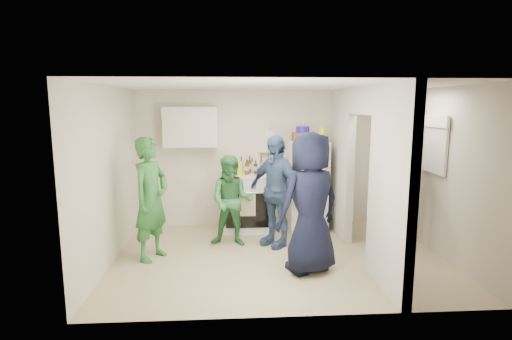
{
  "coord_description": "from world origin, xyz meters",
  "views": [
    {
      "loc": [
        -0.69,
        -5.62,
        2.24
      ],
      "look_at": [
        -0.31,
        0.4,
        1.25
      ],
      "focal_mm": 28.0,
      "sensor_mm": 36.0,
      "label": 1
    }
  ],
  "objects": [
    {
      "name": "spice_shelf",
      "position": [
        0.0,
        1.65,
        1.35
      ],
      "size": [
        0.35,
        0.08,
        0.03
      ],
      "primitive_type": "cube",
      "color": "olive",
      "rests_on": "wall_back"
    },
    {
      "name": "bottle_b",
      "position": [
        -0.61,
        1.29,
        1.14
      ],
      "size": [
        0.07,
        0.07,
        0.25
      ],
      "primitive_type": "cylinder",
      "color": "#143D15",
      "rests_on": "stove"
    },
    {
      "name": "person_green_center",
      "position": [
        -0.69,
        0.56,
        0.73
      ],
      "size": [
        0.78,
        0.65,
        1.46
      ],
      "primitive_type": "imported",
      "rotation": [
        0.0,
        0.0,
        -0.16
      ],
      "color": "#3A8446",
      "rests_on": "floor"
    },
    {
      "name": "bottle_g",
      "position": [
        -0.15,
        1.49,
        1.18
      ],
      "size": [
        0.06,
        0.06,
        0.31
      ],
      "primitive_type": "cylinder",
      "color": "olive",
      "rests_on": "stove"
    },
    {
      "name": "person_green_left",
      "position": [
        -1.85,
        0.07,
        0.9
      ],
      "size": [
        0.68,
        0.78,
        1.79
      ],
      "primitive_type": "imported",
      "rotation": [
        0.0,
        0.0,
        1.1
      ],
      "color": "#2F742E",
      "rests_on": "floor"
    },
    {
      "name": "stove",
      "position": [
        -0.42,
        1.37,
        0.51
      ],
      "size": [
        0.86,
        0.71,
        1.02
      ],
      "primitive_type": "cube",
      "color": "white",
      "rests_on": "floor"
    },
    {
      "name": "upper_cabinet",
      "position": [
        -1.4,
        1.52,
        1.85
      ],
      "size": [
        0.95,
        0.34,
        0.7
      ],
      "primitive_type": "cube",
      "color": "silver",
      "rests_on": "wall_back"
    },
    {
      "name": "wicker_basket",
      "position": [
        0.58,
        1.39,
        1.68
      ],
      "size": [
        0.35,
        0.25,
        0.15
      ],
      "primitive_type": "cube",
      "color": "brown",
      "rests_on": "fridge"
    },
    {
      "name": "red_cup",
      "position": [
        -0.2,
        1.17,
        1.08
      ],
      "size": [
        0.09,
        0.09,
        0.12
      ],
      "primitive_type": "cylinder",
      "color": "#AF0B2B",
      "rests_on": "stove"
    },
    {
      "name": "ceiling",
      "position": [
        0.0,
        0.0,
        2.5
      ],
      "size": [
        4.8,
        4.8,
        0.0
      ],
      "primitive_type": "plane",
      "rotation": [
        3.14,
        0.0,
        0.0
      ],
      "color": "white",
      "rests_on": "wall_back"
    },
    {
      "name": "bottle_a",
      "position": [
        -0.72,
        1.51,
        1.15
      ],
      "size": [
        0.07,
        0.07,
        0.25
      ],
      "primitive_type": "cylinder",
      "color": "#895F1B",
      "rests_on": "stove"
    },
    {
      "name": "nook_window",
      "position": [
        2.38,
        0.2,
        1.65
      ],
      "size": [
        0.03,
        0.7,
        0.8
      ],
      "primitive_type": "cube",
      "color": "black",
      "rests_on": "wall_right"
    },
    {
      "name": "bottle_c",
      "position": [
        -0.51,
        1.51,
        1.17
      ],
      "size": [
        0.06,
        0.06,
        0.3
      ],
      "primitive_type": "cylinder",
      "color": "#B0B7BF",
      "rests_on": "stove"
    },
    {
      "name": "bottle_d",
      "position": [
        -0.41,
        1.33,
        1.16
      ],
      "size": [
        0.08,
        0.08,
        0.27
      ],
      "primitive_type": "cylinder",
      "color": "#633411",
      "rests_on": "stove"
    },
    {
      "name": "person_denim",
      "position": [
        0.0,
        0.52,
        0.89
      ],
      "size": [
        1.01,
        1.07,
        1.78
      ],
      "primitive_type": "imported",
      "rotation": [
        0.0,
        0.0,
        -0.85
      ],
      "color": "#3C5483",
      "rests_on": "floor"
    },
    {
      "name": "partition_pier_back",
      "position": [
        1.2,
        1.1,
        1.25
      ],
      "size": [
        0.12,
        1.2,
        2.5
      ],
      "primitive_type": "cube",
      "color": "silver",
      "rests_on": "floor"
    },
    {
      "name": "wall_left",
      "position": [
        -2.4,
        0.0,
        1.25
      ],
      "size": [
        0.0,
        3.4,
        3.4
      ],
      "primitive_type": "plane",
      "rotation": [
        1.57,
        0.0,
        1.57
      ],
      "color": "silver",
      "rests_on": "floor"
    },
    {
      "name": "bottle_h",
      "position": [
        -0.73,
        1.24,
        1.17
      ],
      "size": [
        0.07,
        0.07,
        0.29
      ],
      "primitive_type": "cylinder",
      "color": "#B9BBC6",
      "rests_on": "stove"
    },
    {
      "name": "wall_right",
      "position": [
        2.4,
        0.0,
        1.25
      ],
      "size": [
        0.0,
        3.4,
        3.4
      ],
      "primitive_type": "plane",
      "rotation": [
        1.57,
        0.0,
        -1.57
      ],
      "color": "silver",
      "rests_on": "floor"
    },
    {
      "name": "fridge",
      "position": [
        0.68,
        1.34,
        0.8
      ],
      "size": [
        0.66,
        0.64,
        1.6
      ],
      "primitive_type": "cube",
      "color": "white",
      "rests_on": "floor"
    },
    {
      "name": "partition_pier_front",
      "position": [
        1.2,
        -1.1,
        1.25
      ],
      "size": [
        0.12,
        1.2,
        2.5
      ],
      "primitive_type": "cube",
      "color": "silver",
      "rests_on": "floor"
    },
    {
      "name": "yellow_cup_stack_stove",
      "position": [
        -0.54,
        1.15,
        1.14
      ],
      "size": [
        0.09,
        0.09,
        0.25
      ],
      "primitive_type": "cylinder",
      "color": "#CED812",
      "rests_on": "stove"
    },
    {
      "name": "bottle_f",
      "position": [
        -0.26,
        1.37,
        1.15
      ],
      "size": [
        0.07,
        0.07,
        0.25
      ],
      "primitive_type": "cylinder",
      "color": "#13341E",
      "rests_on": "stove"
    },
    {
      "name": "nook_valance",
      "position": [
        2.34,
        0.2,
        2.0
      ],
      "size": [
        0.04,
        0.82,
        0.18
      ],
      "primitive_type": "cube",
      "color": "white",
      "rests_on": "wall_right"
    },
    {
      "name": "bottle_e",
      "position": [
        -0.31,
        1.54,
        1.16
      ],
      "size": [
        0.06,
        0.06,
        0.27
      ],
      "primitive_type": "cylinder",
      "color": "silver",
      "rests_on": "stove"
    },
    {
      "name": "wall_clock",
      "position": [
        0.05,
        1.68,
        1.7
      ],
      "size": [
        0.22,
        0.02,
        0.22
      ],
      "primitive_type": "cylinder",
      "rotation": [
        1.57,
        0.0,
        0.0
      ],
      "color": "white",
      "rests_on": "wall_back"
    },
    {
      "name": "floor",
      "position": [
        0.0,
        0.0,
        0.0
      ],
      "size": [
        4.8,
        4.8,
        0.0
      ],
      "primitive_type": "plane",
      "color": "tan",
      "rests_on": "ground"
    },
    {
      "name": "bottle_i",
      "position": [
        -0.36,
        1.48,
        1.17
      ],
      "size": [
        0.06,
        0.06,
        0.31
      ],
      "primitive_type": "cylinder",
      "color": "#613710",
      "rests_on": "stove"
    },
    {
      "name": "person_navy",
      "position": [
        0.35,
        -0.52,
        0.95
      ],
      "size": [
        1.1,
        0.94,
        1.9
      ],
      "primitive_type": "imported",
      "rotation": [
        0.0,
        0.0,
        -2.7
      ],
      "color": "black",
      "rests_on": "floor"
    },
    {
      "name": "blue_bowl",
      "position": [
        0.58,
        1.39,
        1.81
      ],
      "size": [
        0.24,
        0.24,
        0.11
      ],
      "primitive_type": "cylinder",
      "color": "#241595",
      "rests_on": "wicker_basket"
    },
    {
      "name": "yellow_cup_stack_top",
      "position": [
        0.9,
        1.24,
        1.73
      ],
      "size": [
        0.09,
        0.09,
        0.25
      ],
      "primitive_type": "cylinder",
      "color": "#EAFF15",
      "rests_on": "fridge"
    },
    {
      "name": "wall_back",
      "position": [
        0.0,
        1.7,
        1.25
      ],
      "size": [
        4.8,
        0.0,
        4.8
      ],
      "primitive_type": "plane",
      "rotation": [
        1.57,
        0.0,
        0.0
      ],
      "color": "silver",
      "rests_on": "floor"
    },
    {
      "name": "partition_header",
      "position": [
        1.2,
        0.0,
        2.3
      ],
      "size": [
        0.12,
        1.0,
        0.4
      ],
      "primitive_type": "cube",
      "color": "silver",
      "rests_on": "partition_pier_back"
    },
    {
      "name": "person_nook",
      "position": [
        1.76,
        0.24,
        0.95
      ],
      "size": [
        0.78,
        1.27,
        1.89
      ],
      "primitive_type": "imported",
      "rotation": [
        0.0,
        0.0,
        -1.64
      ],
      "color": "black",
      "rests_on": "floor"
    },
    {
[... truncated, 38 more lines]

